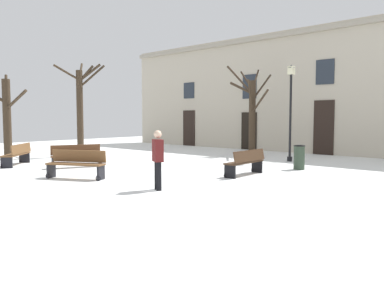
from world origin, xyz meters
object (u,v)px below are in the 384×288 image
streetlamp (291,103)px  person_strolling (158,157)px  bench_facing_shops (77,155)px  bench_near_lamp (17,154)px  bench_by_litter_bin (246,162)px  tree_left_of_center (252,112)px  tree_near_facade (81,107)px  bench_far_corner (76,164)px  litter_bin (299,157)px  tree_right_of_center (7,116)px

streetlamp → person_strolling: bearing=-86.8°
bench_facing_shops → streetlamp: bearing=-13.2°
bench_near_lamp → bench_by_litter_bin: (8.30, 3.82, -0.00)m
tree_left_of_center → bench_facing_shops: tree_left_of_center is taller
tree_near_facade → person_strolling: (9.21, -3.51, -1.57)m
tree_left_of_center → streetlamp: (2.76, -1.23, 0.34)m
tree_left_of_center → bench_near_lamp: size_ratio=2.69×
streetlamp → bench_far_corner: (-2.82, -8.71, -2.07)m
litter_bin → bench_near_lamp: bearing=-144.9°
tree_left_of_center → bench_far_corner: 10.09m
tree_right_of_center → bench_far_corner: 7.49m
streetlamp → bench_far_corner: 9.38m
streetlamp → bench_far_corner: streetlamp is taller
bench_far_corner → tree_near_facade: bearing=119.7°
tree_near_facade → streetlamp: (8.74, 4.80, 0.10)m
tree_right_of_center → streetlamp: bearing=37.7°
bench_facing_shops → tree_near_facade: bearing=77.7°
bench_near_lamp → bench_far_corner: bearing=42.8°
tree_near_facade → litter_bin: tree_near_facade is taller
bench_far_corner → person_strolling: size_ratio=1.19×
tree_near_facade → bench_by_litter_bin: bearing=0.8°
bench_facing_shops → litter_bin: bearing=-30.3°
person_strolling → bench_far_corner: bearing=35.3°
tree_right_of_center → person_strolling: tree_right_of_center is taller
tree_near_facade → person_strolling: 9.98m
streetlamp → bench_by_litter_bin: bearing=-80.2°
tree_right_of_center → bench_by_litter_bin: size_ratio=2.18×
bench_by_litter_bin → litter_bin: bearing=164.0°
tree_left_of_center → bench_facing_shops: 8.99m
tree_near_facade → litter_bin: bearing=14.4°
tree_near_facade → bench_far_corner: tree_near_facade is taller
bench_by_litter_bin → tree_right_of_center: bearing=-74.8°
tree_right_of_center → tree_near_facade: tree_near_facade is taller
bench_facing_shops → bench_by_litter_bin: 6.52m
tree_right_of_center → tree_left_of_center: tree_left_of_center is taller
litter_bin → bench_facing_shops: size_ratio=0.47×
litter_bin → bench_by_litter_bin: bearing=-105.2°
tree_near_facade → bench_near_lamp: size_ratio=2.84×
bench_by_litter_bin → person_strolling: (-0.34, -3.64, 0.42)m
streetlamp → bench_by_litter_bin: (0.81, -4.67, -2.09)m
litter_bin → bench_near_lamp: size_ratio=0.54×
streetlamp → person_strolling: (0.47, -8.31, -1.67)m
litter_bin → streetlamp: bearing=124.4°
bench_near_lamp → tree_left_of_center: bearing=109.4°
tree_right_of_center → streetlamp: 12.75m
bench_near_lamp → bench_facing_shops: bearing=73.5°
bench_near_lamp → bench_facing_shops: bench_facing_shops is taller
streetlamp → tree_left_of_center: bearing=156.0°
tree_near_facade → streetlamp: bearing=28.8°
bench_far_corner → bench_by_litter_bin: bench_far_corner is taller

